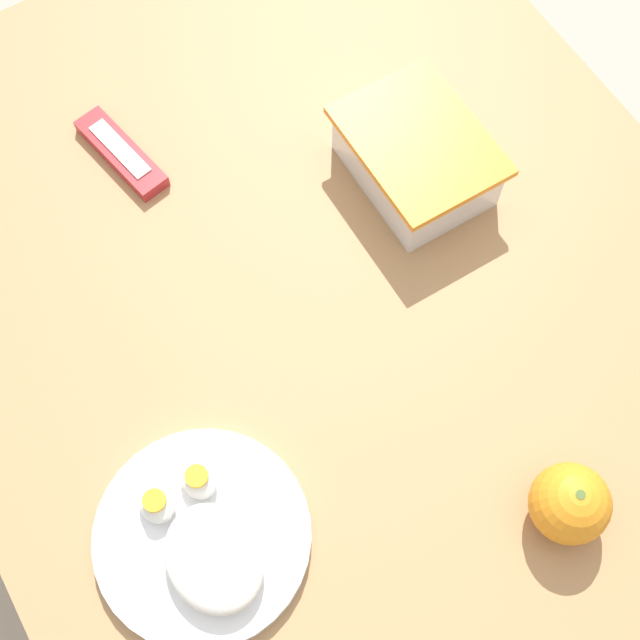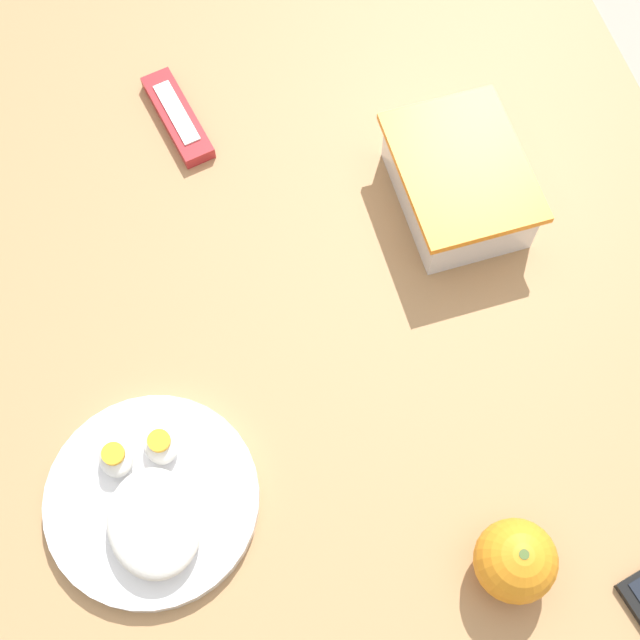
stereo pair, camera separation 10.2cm
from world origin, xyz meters
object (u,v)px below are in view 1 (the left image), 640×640
(orange_fruit, at_px, (570,504))
(food_container, at_px, (416,160))
(candy_bar, at_px, (121,153))
(rice_plate, at_px, (204,540))

(orange_fruit, bearing_deg, food_container, 167.16)
(food_container, distance_m, orange_fruit, 0.45)
(food_container, relative_size, candy_bar, 1.29)
(candy_bar, bearing_deg, rice_plate, -15.96)
(food_container, xyz_separation_m, rice_plate, (0.27, -0.44, -0.02))
(candy_bar, bearing_deg, food_container, 54.66)
(food_container, height_order, orange_fruit, orange_fruit)
(orange_fruit, xyz_separation_m, candy_bar, (-0.66, -0.21, -0.03))
(rice_plate, distance_m, candy_bar, 0.51)
(rice_plate, bearing_deg, food_container, 121.28)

